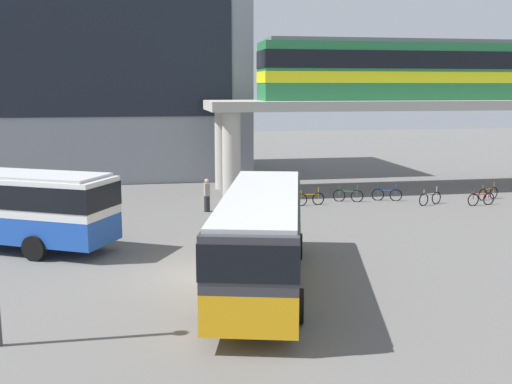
{
  "coord_description": "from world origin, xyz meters",
  "views": [
    {
      "loc": [
        -1.44,
        -21.04,
        6.66
      ],
      "look_at": [
        3.11,
        4.21,
        2.2
      ],
      "focal_mm": 42.43,
      "sensor_mm": 36.0,
      "label": 1
    }
  ],
  "objects_px": {
    "train": "(400,69)",
    "bicycle_red": "(481,199)",
    "bicycle_orange": "(310,199)",
    "station_building": "(38,60)",
    "bicycle_silver": "(430,198)",
    "bus_main": "(262,229)",
    "bicycle_blue": "(387,195)",
    "bicycle_brown": "(488,193)",
    "bicycle_green": "(348,196)",
    "pedestrian_near_building": "(207,196)"
  },
  "relations": [
    {
      "from": "bus_main",
      "to": "bicycle_silver",
      "type": "distance_m",
      "value": 17.56
    },
    {
      "from": "bicycle_red",
      "to": "bicycle_silver",
      "type": "bearing_deg",
      "value": 166.76
    },
    {
      "from": "bicycle_silver",
      "to": "pedestrian_near_building",
      "type": "distance_m",
      "value": 12.81
    },
    {
      "from": "bicycle_orange",
      "to": "bicycle_silver",
      "type": "bearing_deg",
      "value": -8.82
    },
    {
      "from": "train",
      "to": "bicycle_red",
      "type": "relative_size",
      "value": 10.25
    },
    {
      "from": "train",
      "to": "bus_main",
      "type": "distance_m",
      "value": 22.86
    },
    {
      "from": "bicycle_blue",
      "to": "pedestrian_near_building",
      "type": "xyz_separation_m",
      "value": [
        -10.83,
        -1.31,
        0.49
      ]
    },
    {
      "from": "bicycle_silver",
      "to": "bicycle_orange",
      "type": "bearing_deg",
      "value": 171.18
    },
    {
      "from": "bus_main",
      "to": "bicycle_green",
      "type": "xyz_separation_m",
      "value": [
        7.88,
        14.23,
        -1.63
      ]
    },
    {
      "from": "bicycle_red",
      "to": "train",
      "type": "bearing_deg",
      "value": 111.37
    },
    {
      "from": "station_building",
      "to": "bicycle_red",
      "type": "relative_size",
      "value": 17.23
    },
    {
      "from": "bicycle_silver",
      "to": "bicycle_red",
      "type": "distance_m",
      "value": 2.87
    },
    {
      "from": "bicycle_brown",
      "to": "bus_main",
      "type": "bearing_deg",
      "value": -140.7
    },
    {
      "from": "bicycle_silver",
      "to": "bicycle_green",
      "type": "bearing_deg",
      "value": 158.37
    },
    {
      "from": "train",
      "to": "bicycle_orange",
      "type": "height_order",
      "value": "train"
    },
    {
      "from": "bicycle_blue",
      "to": "bicycle_orange",
      "type": "distance_m",
      "value": 4.91
    },
    {
      "from": "bicycle_blue",
      "to": "bicycle_red",
      "type": "distance_m",
      "value": 5.27
    },
    {
      "from": "bicycle_brown",
      "to": "bicycle_green",
      "type": "height_order",
      "value": "same"
    },
    {
      "from": "station_building",
      "to": "bicycle_brown",
      "type": "height_order",
      "value": "station_building"
    },
    {
      "from": "bicycle_silver",
      "to": "bicycle_red",
      "type": "height_order",
      "value": "same"
    },
    {
      "from": "bus_main",
      "to": "bicycle_green",
      "type": "bearing_deg",
      "value": 61.01
    },
    {
      "from": "station_building",
      "to": "pedestrian_near_building",
      "type": "xyz_separation_m",
      "value": [
        10.99,
        -16.63,
        -7.81
      ]
    },
    {
      "from": "bicycle_blue",
      "to": "bicycle_silver",
      "type": "relative_size",
      "value": 1.02
    },
    {
      "from": "train",
      "to": "bicycle_green",
      "type": "relative_size",
      "value": 10.78
    },
    {
      "from": "station_building",
      "to": "bus_main",
      "type": "height_order",
      "value": "station_building"
    },
    {
      "from": "station_building",
      "to": "bicycle_red",
      "type": "distance_m",
      "value": 32.95
    },
    {
      "from": "bicycle_red",
      "to": "bicycle_brown",
      "type": "bearing_deg",
      "value": 48.56
    },
    {
      "from": "bicycle_orange",
      "to": "bicycle_blue",
      "type": "bearing_deg",
      "value": 6.44
    },
    {
      "from": "bicycle_orange",
      "to": "station_building",
      "type": "bearing_deg",
      "value": 136.88
    },
    {
      "from": "bicycle_red",
      "to": "bicycle_green",
      "type": "distance_m",
      "value": 7.52
    },
    {
      "from": "pedestrian_near_building",
      "to": "bus_main",
      "type": "bearing_deg",
      "value": -87.41
    },
    {
      "from": "bus_main",
      "to": "bicycle_silver",
      "type": "height_order",
      "value": "bus_main"
    },
    {
      "from": "bicycle_green",
      "to": "bicycle_brown",
      "type": "bearing_deg",
      "value": -5.33
    },
    {
      "from": "bicycle_brown",
      "to": "bicycle_orange",
      "type": "xyz_separation_m",
      "value": [
        -11.03,
        0.14,
        0.0
      ]
    },
    {
      "from": "bicycle_blue",
      "to": "pedestrian_near_building",
      "type": "relative_size",
      "value": 0.95
    },
    {
      "from": "bicycle_brown",
      "to": "bicycle_orange",
      "type": "distance_m",
      "value": 11.03
    },
    {
      "from": "station_building",
      "to": "bicycle_green",
      "type": "xyz_separation_m",
      "value": [
        19.46,
        -15.22,
        -8.3
      ]
    },
    {
      "from": "bicycle_blue",
      "to": "bicycle_orange",
      "type": "bearing_deg",
      "value": -173.56
    },
    {
      "from": "bicycle_blue",
      "to": "bicycle_red",
      "type": "height_order",
      "value": "same"
    },
    {
      "from": "bicycle_silver",
      "to": "bicycle_green",
      "type": "distance_m",
      "value": 4.66
    },
    {
      "from": "bicycle_red",
      "to": "pedestrian_near_building",
      "type": "xyz_separation_m",
      "value": [
        -15.59,
        0.96,
        0.49
      ]
    },
    {
      "from": "bicycle_orange",
      "to": "bicycle_red",
      "type": "bearing_deg",
      "value": -10.11
    },
    {
      "from": "bicycle_orange",
      "to": "bicycle_red",
      "type": "height_order",
      "value": "same"
    },
    {
      "from": "train",
      "to": "bicycle_red",
      "type": "distance_m",
      "value": 10.11
    },
    {
      "from": "bus_main",
      "to": "pedestrian_near_building",
      "type": "bearing_deg",
      "value": 92.59
    },
    {
      "from": "bicycle_brown",
      "to": "bicycle_green",
      "type": "relative_size",
      "value": 0.99
    },
    {
      "from": "bicycle_brown",
      "to": "bicycle_blue",
      "type": "bearing_deg",
      "value": 173.62
    },
    {
      "from": "bicycle_silver",
      "to": "bicycle_green",
      "type": "xyz_separation_m",
      "value": [
        -4.34,
        1.72,
        0.0
      ]
    },
    {
      "from": "pedestrian_near_building",
      "to": "train",
      "type": "bearing_deg",
      "value": 22.45
    },
    {
      "from": "bicycle_blue",
      "to": "bicycle_green",
      "type": "xyz_separation_m",
      "value": [
        -2.37,
        0.11,
        0.0
      ]
    }
  ]
}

